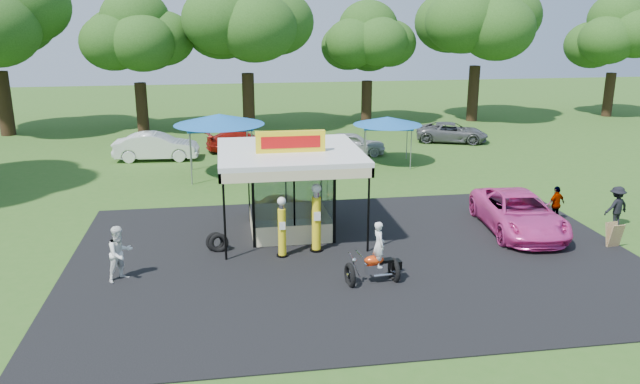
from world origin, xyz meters
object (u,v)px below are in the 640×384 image
Objects in this scene: gas_pump_right at (316,220)px; gas_station_kiosk at (290,189)px; motorcycle at (376,258)px; spectator_west at (120,253)px; a_frame_sign at (614,235)px; spectator_east_a at (616,207)px; bg_car_c at (352,144)px; gas_pump_left at (282,229)px; pink_sedan at (519,213)px; spectator_east_b at (556,204)px; bg_car_a at (156,146)px; bg_car_d at (452,132)px; tent_west at (219,120)px; kiosk_car at (284,205)px; tent_east at (388,121)px; bg_car_b at (242,141)px.

gas_station_kiosk is at bearing 108.17° from gas_pump_right.
motorcycle reaches higher than spectator_west.
gas_station_kiosk reaches higher than a_frame_sign.
bg_car_c is (-7.83, 14.82, -0.16)m from spectator_east_a.
gas_pump_left is 9.62m from pink_sedan.
spectator_east_b is 22.57m from bg_car_a.
a_frame_sign is 17.62m from spectator_west.
gas_pump_right reaches higher than bg_car_d.
gas_pump_right is at bearing 172.59° from bg_car_c.
kiosk_car is at bearing -70.26° from tent_west.
bg_car_d is at bearing -79.79° from bg_car_a.
spectator_east_a is (13.14, -1.35, -0.93)m from gas_station_kiosk.
gas_pump_left reaches higher than spectator_east_a.
tent_east is (6.08, 13.01, 1.24)m from gas_pump_right.
gas_station_kiosk is at bearing -152.08° from bg_car_a.
tent_west is (-7.95, -3.90, 2.31)m from bg_car_c.
spectator_east_b is at bearing -103.20° from kiosk_car.
spectator_east_a reaches higher than bg_car_c.
a_frame_sign is at bearing 3.47° from motorcycle.
bg_car_a is (-7.11, 16.10, -0.43)m from gas_pump_right.
gas_pump_left is at bearing 163.97° from bg_car_d.
bg_car_c is at bearing 68.49° from gas_station_kiosk.
bg_car_b is 14.09m from bg_car_d.
gas_station_kiosk is 1.14× the size of tent_west.
gas_pump_left is at bearing -9.62° from spectator_east_b.
tent_west reaches higher than kiosk_car.
motorcycle is 2.31× the size of a_frame_sign.
a_frame_sign is 12.99m from kiosk_car.
bg_car_d is 1.00× the size of tent_west.
bg_car_a is at bearing 166.81° from tent_east.
a_frame_sign is 3.51m from pink_sedan.
bg_car_a is at bearing 116.29° from bg_car_d.
motorcycle is 0.45× the size of tent_west.
gas_pump_left is at bearing -8.40° from spectator_east_a.
gas_pump_right is 0.53× the size of bg_car_a.
tent_east is at bearing 102.10° from a_frame_sign.
bg_car_c is at bearing 14.86° from spectator_west.
gas_pump_right is 8.32m from pink_sedan.
gas_station_kiosk is at bearing 161.21° from bg_car_d.
tent_west reaches higher than bg_car_c.
bg_car_b is (-10.28, 16.92, -0.13)m from pink_sedan.
gas_pump_right is at bearing 166.52° from a_frame_sign.
gas_pump_right is (0.72, -2.18, -0.55)m from gas_station_kiosk.
spectator_west is 0.46× the size of bg_car_c.
a_frame_sign is 0.50× the size of spectator_west.
bg_car_d is (18.69, 19.95, -0.27)m from spectator_west.
motorcycle is at bearing 179.50° from bg_car_c.
gas_pump_right reaches higher than bg_car_c.
bg_car_a reaches higher than bg_car_b.
kiosk_car is at bearing 2.91° from spectator_west.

